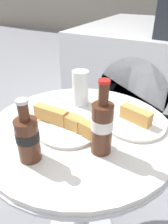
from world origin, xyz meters
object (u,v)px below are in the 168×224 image
cola_bottle_left (28,137)px  lunch_plate_near (68,124)px  cola_bottle_right (102,126)px  drinking_glass (80,89)px  bistro_table (80,157)px  lunch_plate_far (135,121)px

cola_bottle_left → lunch_plate_near: 0.20m
cola_bottle_left → cola_bottle_right: 0.23m
drinking_glass → cola_bottle_left: bearing=-84.6°
lunch_plate_near → cola_bottle_right: bearing=-17.9°
cola_bottle_left → cola_bottle_right: size_ratio=0.83×
bistro_table → drinking_glass: 0.30m
bistro_table → lunch_plate_near: bearing=-133.7°
cola_bottle_left → lunch_plate_far: bearing=55.7°
cola_bottle_left → lunch_plate_far: 0.42m
bistro_table → lunch_plate_far: 0.28m
drinking_glass → lunch_plate_far: 0.28m
bistro_table → cola_bottle_left: (-0.05, -0.22, 0.24)m
bistro_table → cola_bottle_right: size_ratio=2.95×
cola_bottle_right → drinking_glass: bearing=130.6°
cola_bottle_right → lunch_plate_near: bearing=162.1°
bistro_table → lunch_plate_near: 0.18m
drinking_glass → lunch_plate_far: (0.27, -0.05, -0.06)m
lunch_plate_far → cola_bottle_right: bearing=-104.4°
lunch_plate_far → drinking_glass: bearing=169.4°
lunch_plate_near → lunch_plate_far: lunch_plate_near is taller
cola_bottle_left → lunch_plate_far: size_ratio=0.87×
cola_bottle_right → lunch_plate_far: bearing=75.6°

